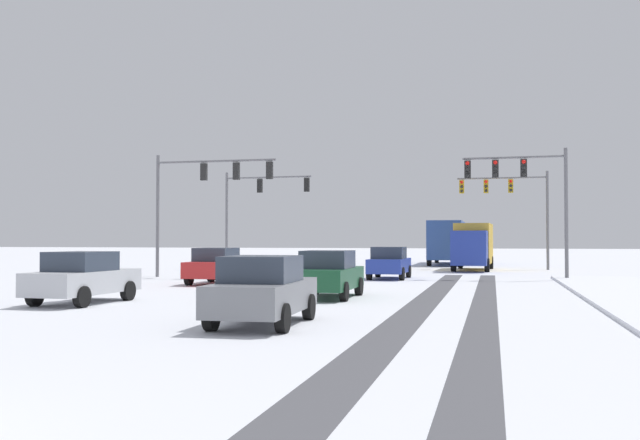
{
  "coord_description": "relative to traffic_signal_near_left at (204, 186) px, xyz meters",
  "views": [
    {
      "loc": [
        6.92,
        -4.46,
        2.01
      ],
      "look_at": [
        0.0,
        23.63,
        2.8
      ],
      "focal_mm": 39.35,
      "sensor_mm": 36.0,
      "label": 1
    }
  ],
  "objects": [
    {
      "name": "box_truck_delivery",
      "position": [
        13.48,
        12.09,
        -3.18
      ],
      "size": [
        2.56,
        7.49,
        3.02
      ],
      "color": "#233899",
      "rests_on": "ground"
    },
    {
      "name": "traffic_signal_near_left",
      "position": [
        0.0,
        0.0,
        0.0
      ],
      "size": [
        6.67,
        0.41,
        6.5
      ],
      "color": "slate",
      "rests_on": "ground"
    },
    {
      "name": "car_silver_fourth",
      "position": [
        2.28,
        -14.75,
        -3.99
      ],
      "size": [
        1.92,
        4.14,
        1.62
      ],
      "color": "#B7BABF",
      "rests_on": "ground"
    },
    {
      "name": "car_dark_green_third",
      "position": [
        9.25,
        -10.87,
        -3.99
      ],
      "size": [
        1.84,
        4.11,
        1.62
      ],
      "color": "#194C2D",
      "rests_on": "ground"
    },
    {
      "name": "car_blue_lead",
      "position": [
        9.63,
        1.08,
        -3.99
      ],
      "size": [
        1.87,
        4.12,
        1.62
      ],
      "color": "#233899",
      "rests_on": "ground"
    },
    {
      "name": "wheel_track_left_lane",
      "position": [
        12.61,
        -12.92,
        -4.81
      ],
      "size": [
        0.96,
        37.13,
        0.01
      ],
      "primitive_type": "cube",
      "color": "#4C4C51",
      "rests_on": "ground"
    },
    {
      "name": "traffic_signal_near_right",
      "position": [
        16.25,
        1.96,
        -0.05
      ],
      "size": [
        5.07,
        0.41,
        6.5
      ],
      "color": "slate",
      "rests_on": "ground"
    },
    {
      "name": "car_grey_fifth",
      "position": [
        9.5,
        -18.67,
        -3.99
      ],
      "size": [
        1.95,
        4.16,
        1.62
      ],
      "color": "slate",
      "rests_on": "ground"
    },
    {
      "name": "bus_oncoming",
      "position": [
        11.29,
        22.5,
        -2.82
      ],
      "size": [
        2.69,
        11.0,
        3.38
      ],
      "color": "#284793",
      "rests_on": "ground"
    },
    {
      "name": "traffic_signal_far_left",
      "position": [
        -0.58,
        9.89,
        -0.17
      ],
      "size": [
        6.03,
        0.52,
        6.5
      ],
      "color": "slate",
      "rests_on": "ground"
    },
    {
      "name": "car_red_second",
      "position": [
        2.67,
        -4.75,
        -3.99
      ],
      "size": [
        1.87,
        4.12,
        1.62
      ],
      "color": "red",
      "rests_on": "ground"
    },
    {
      "name": "wheel_track_right_lane",
      "position": [
        14.45,
        -12.92,
        -4.81
      ],
      "size": [
        0.78,
        37.13,
        0.01
      ],
      "primitive_type": "cube",
      "color": "#4C4C51",
      "rests_on": "ground"
    },
    {
      "name": "traffic_signal_far_right",
      "position": [
        15.9,
        13.92,
        -0.02
      ],
      "size": [
        5.9,
        0.41,
        6.5
      ],
      "color": "slate",
      "rests_on": "ground"
    }
  ]
}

